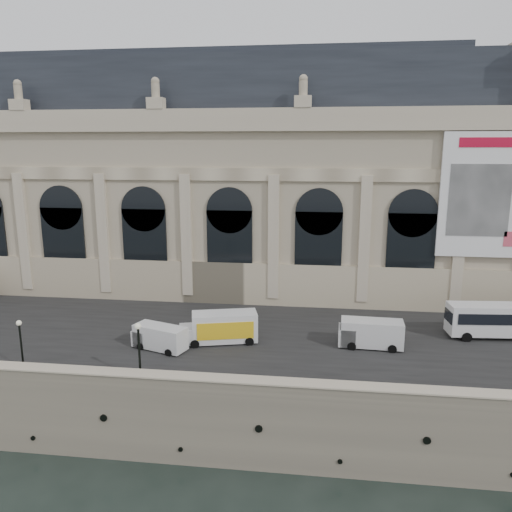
{
  "coord_description": "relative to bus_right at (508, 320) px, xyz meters",
  "views": [
    {
      "loc": [
        5.98,
        -32.99,
        23.88
      ],
      "look_at": [
        -1.0,
        22.0,
        11.81
      ],
      "focal_mm": 35.0,
      "sensor_mm": 36.0,
      "label": 1
    }
  ],
  "objects": [
    {
      "name": "street",
      "position": [
        -24.15,
        -0.73,
        -1.84
      ],
      "size": [
        160.0,
        24.0,
        0.06
      ],
      "primitive_type": "cube",
      "color": "#2D2D2D",
      "rests_on": "quay"
    },
    {
      "name": "van_c",
      "position": [
        -13.47,
        -3.91,
        -0.56
      ],
      "size": [
        5.85,
        2.61,
        2.56
      ],
      "color": "silver",
      "rests_on": "quay"
    },
    {
      "name": "parapet",
      "position": [
        -24.15,
        -14.13,
        -1.25
      ],
      "size": [
        160.0,
        1.4,
        1.21
      ],
      "color": "gray",
      "rests_on": "quay"
    },
    {
      "name": "bus_right",
      "position": [
        0.0,
        0.0,
        0.0
      ],
      "size": [
        11.46,
        3.43,
        3.33
      ],
      "color": "silver",
      "rests_on": "quay"
    },
    {
      "name": "van_b",
      "position": [
        -32.34,
        -6.78,
        -0.72
      ],
      "size": [
        5.37,
        3.43,
        2.24
      ],
      "color": "silver",
      "rests_on": "quay"
    },
    {
      "name": "ground",
      "position": [
        -24.15,
        -14.73,
        -7.87
      ],
      "size": [
        260.0,
        260.0,
        0.0
      ],
      "primitive_type": "plane",
      "color": "black",
      "rests_on": "ground"
    },
    {
      "name": "museum",
      "position": [
        -30.13,
        16.13,
        11.86
      ],
      "size": [
        69.0,
        18.7,
        29.1
      ],
      "color": "#BCAB91",
      "rests_on": "quay"
    },
    {
      "name": "lamp_right",
      "position": [
        -31.69,
        -13.03,
        0.5
      ],
      "size": [
        0.48,
        0.48,
        4.75
      ],
      "color": "black",
      "rests_on": "quay"
    },
    {
      "name": "box_truck",
      "position": [
        -27.02,
        -4.53,
        -0.41
      ],
      "size": [
        7.52,
        4.0,
        2.9
      ],
      "color": "silver",
      "rests_on": "quay"
    },
    {
      "name": "quay",
      "position": [
        -24.15,
        20.27,
        -4.87
      ],
      "size": [
        160.0,
        70.0,
        6.0
      ],
      "primitive_type": "cube",
      "color": "gray",
      "rests_on": "ground"
    },
    {
      "name": "lamp_left",
      "position": [
        -42.03,
        -12.22,
        0.24
      ],
      "size": [
        0.43,
        0.43,
        4.23
      ],
      "color": "black",
      "rests_on": "quay"
    }
  ]
}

